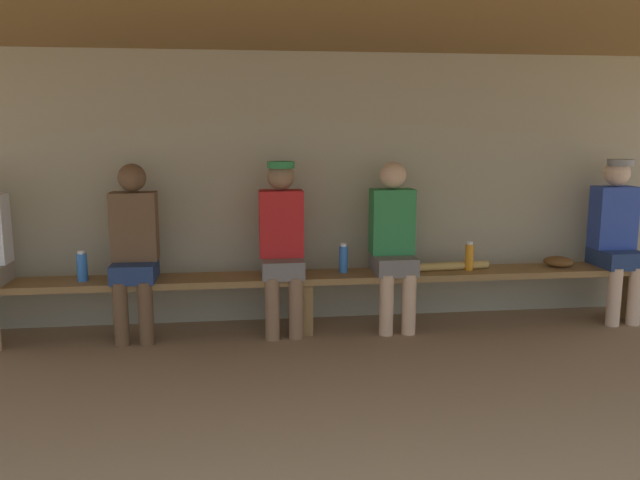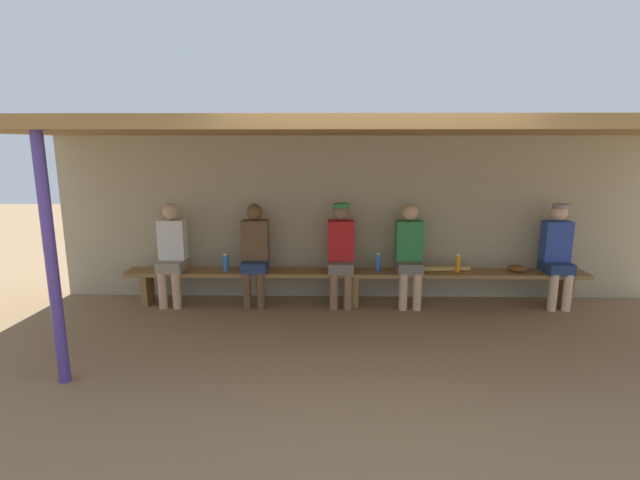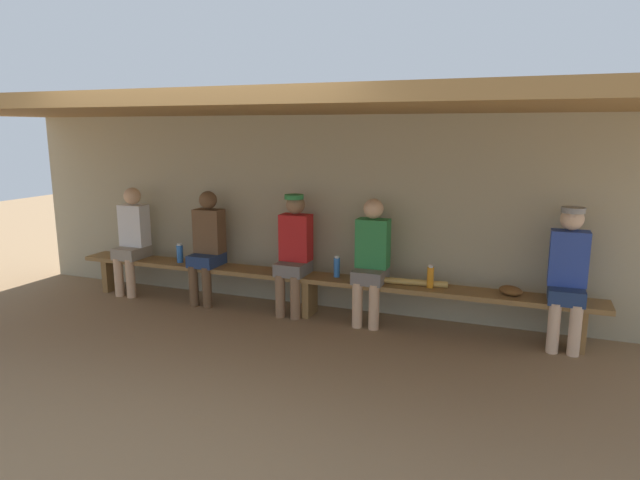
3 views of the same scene
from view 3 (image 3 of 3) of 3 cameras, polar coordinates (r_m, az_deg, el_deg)
The scene contains 14 objects.
ground_plane at distance 4.92m, azimuth -8.00°, elevation -13.25°, with size 24.00×24.00×0.00m, color #8C6D4C.
back_wall at distance 6.36m, azimuth 0.41°, elevation 2.90°, with size 8.00×0.20×2.20m, color tan.
dugout_roof at distance 5.10m, azimuth -4.83°, elevation 13.81°, with size 8.00×2.80×0.12m, color olive.
bench at distance 6.10m, azimuth -1.08°, elevation -4.32°, with size 6.00×0.36×0.46m.
player_in_blue at distance 5.80m, azimuth 5.33°, elevation -1.71°, with size 0.34×0.42×1.34m.
player_near_post at distance 6.09m, azimuth -2.72°, elevation -0.89°, with size 0.34×0.42×1.34m.
player_with_sunglasses at distance 7.25m, azimuth -18.94°, elevation 0.36°, with size 0.34×0.42×1.34m.
player_in_red at distance 6.61m, azimuth -11.64°, elevation -0.28°, with size 0.34×0.42×1.34m.
player_shirtless_tan at distance 5.62m, azimuth 24.33°, elevation -2.97°, with size 0.34×0.42×1.34m.
water_bottle_blue at distance 5.99m, azimuth 1.76°, elevation -2.81°, with size 0.07×0.07×0.24m.
water_bottle_green at distance 6.85m, azimuth -14.34°, elevation -1.35°, with size 0.08×0.08×0.23m.
water_bottle_clear at distance 5.70m, azimuth 11.38°, elevation -3.77°, with size 0.07×0.07×0.24m.
baseball_glove_worn at distance 5.67m, azimuth 19.17°, elevation -4.98°, with size 0.24×0.17×0.09m, color brown.
baseball_bat at distance 5.77m, azimuth 9.10°, elevation -4.31°, with size 0.07×0.07×0.81m, color tan.
Camera 3 is at (2.20, -3.90, 2.05)m, focal length 30.84 mm.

